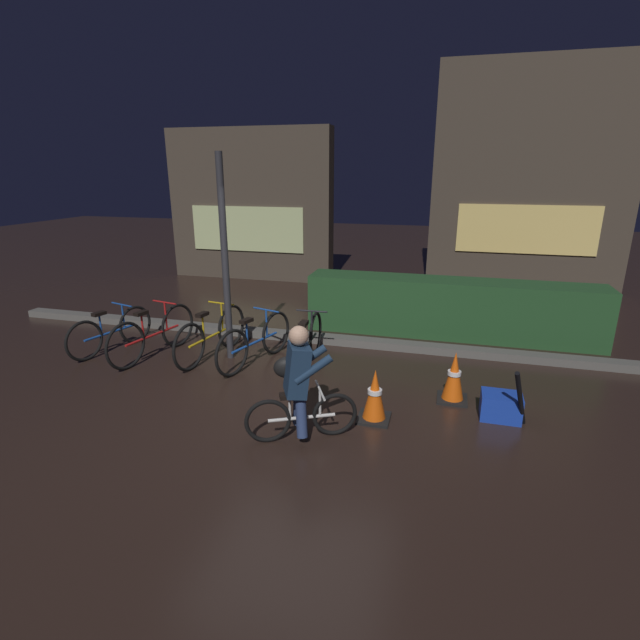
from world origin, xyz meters
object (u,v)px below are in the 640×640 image
object	(u,v)px
parked_bike_left_mid	(153,334)
parked_bike_center_right	(255,341)
traffic_cone_near	(375,396)
cyclist	(298,383)
parked_bike_leftmost	(111,331)
street_post	(225,261)
parked_bike_center_left	(212,335)
closed_umbrella	(520,399)
traffic_cone_far	(454,377)
parked_bike_right_mid	(307,344)
blue_crate	(501,406)

from	to	relation	value
parked_bike_left_mid	parked_bike_center_right	xyz separation A→B (m)	(1.58, 0.14, -0.01)
traffic_cone_near	cyclist	size ratio (longest dim) A/B	0.49
parked_bike_leftmost	cyclist	world-z (taller)	cyclist
street_post	parked_bike_center_right	bearing A→B (deg)	-15.84
parked_bike_leftmost	cyclist	xyz separation A→B (m)	(3.56, -1.65, 0.31)
street_post	parked_bike_center_left	distance (m)	1.15
closed_umbrella	traffic_cone_far	bearing A→B (deg)	-103.41
parked_bike_center_left	parked_bike_center_right	xyz separation A→B (m)	(0.72, -0.05, -0.01)
parked_bike_center_left	parked_bike_center_right	distance (m)	0.72
parked_bike_right_mid	closed_umbrella	bearing A→B (deg)	-113.87
parked_bike_left_mid	cyclist	xyz separation A→B (m)	(2.79, -1.61, 0.27)
parked_bike_center_right	parked_bike_right_mid	bearing A→B (deg)	-68.37
parked_bike_center_left	traffic_cone_near	world-z (taller)	parked_bike_center_left
closed_umbrella	parked_bike_leftmost	bearing A→B (deg)	-72.19
blue_crate	cyclist	size ratio (longest dim) A/B	0.35
traffic_cone_near	street_post	bearing A→B (deg)	151.35
parked_bike_right_mid	traffic_cone_near	xyz separation A→B (m)	(1.16, -1.24, -0.06)
street_post	parked_bike_leftmost	bearing A→B (deg)	-172.93
parked_bike_leftmost	traffic_cone_far	distance (m)	5.13
parked_bike_leftmost	parked_bike_right_mid	distance (m)	3.12
parked_bike_right_mid	cyclist	size ratio (longest dim) A/B	1.34
street_post	parked_bike_center_left	xyz separation A→B (m)	(-0.25, -0.08, -1.11)
street_post	traffic_cone_far	xyz separation A→B (m)	(3.23, -0.58, -1.17)
parked_bike_leftmost	traffic_cone_far	bearing A→B (deg)	-78.61
traffic_cone_far	closed_umbrella	size ratio (longest dim) A/B	0.74
parked_bike_center_right	closed_umbrella	size ratio (longest dim) A/B	1.88
parked_bike_leftmost	parked_bike_center_right	xyz separation A→B (m)	(2.35, 0.10, 0.02)
parked_bike_center_left	parked_bike_right_mid	size ratio (longest dim) A/B	1.01
parked_bike_leftmost	traffic_cone_near	xyz separation A→B (m)	(4.27, -1.07, -0.03)
traffic_cone_far	cyclist	size ratio (longest dim) A/B	0.51
parked_bike_leftmost	parked_bike_right_mid	bearing A→B (deg)	-71.62
parked_bike_left_mid	closed_umbrella	size ratio (longest dim) A/B	2.00
parked_bike_center_left	traffic_cone_near	bearing A→B (deg)	-105.66
parked_bike_right_mid	parked_bike_leftmost	bearing A→B (deg)	91.26
street_post	parked_bike_left_mid	world-z (taller)	street_post
cyclist	closed_umbrella	size ratio (longest dim) A/B	1.47
traffic_cone_far	cyclist	distance (m)	2.06
closed_umbrella	parked_bike_left_mid	bearing A→B (deg)	-73.10
parked_bike_center_left	blue_crate	bearing A→B (deg)	-92.35
parked_bike_left_mid	traffic_cone_far	distance (m)	4.36
street_post	parked_bike_center_left	world-z (taller)	street_post
parked_bike_center_right	street_post	bearing A→B (deg)	90.71
traffic_cone_near	cyclist	world-z (taller)	cyclist
parked_bike_leftmost	blue_crate	size ratio (longest dim) A/B	3.36
parked_bike_center_right	traffic_cone_near	bearing A→B (deg)	-104.85
parked_bike_left_mid	parked_bike_center_right	distance (m)	1.58
parked_bike_leftmost	parked_bike_left_mid	xyz separation A→B (m)	(0.78, -0.04, 0.04)
parked_bike_leftmost	closed_umbrella	world-z (taller)	closed_umbrella
parked_bike_right_mid	blue_crate	xyz separation A→B (m)	(2.53, -0.84, -0.20)
parked_bike_center_left	parked_bike_center_right	world-z (taller)	parked_bike_center_left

